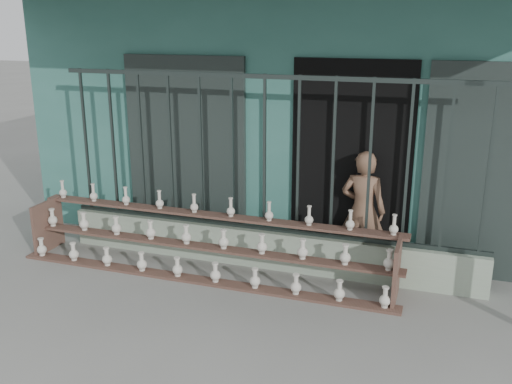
% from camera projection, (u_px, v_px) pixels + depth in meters
% --- Properties ---
extents(ground, '(60.00, 60.00, 0.00)m').
position_uv_depth(ground, '(224.00, 317.00, 5.62)').
color(ground, slate).
extents(workshop_building, '(7.40, 6.60, 3.21)m').
position_uv_depth(workshop_building, '(322.00, 99.00, 8.99)').
color(workshop_building, '#32695F').
rests_on(workshop_building, ground).
extents(parapet_wall, '(5.00, 0.20, 0.45)m').
position_uv_depth(parapet_wall, '(264.00, 248.00, 6.73)').
color(parapet_wall, '#91A28B').
rests_on(parapet_wall, ground).
extents(security_fence, '(5.00, 0.04, 1.80)m').
position_uv_depth(security_fence, '(265.00, 155.00, 6.41)').
color(security_fence, '#283330').
rests_on(security_fence, parapet_wall).
extents(shelf_rack, '(4.50, 0.68, 0.85)m').
position_uv_depth(shelf_rack, '(204.00, 244.00, 6.50)').
color(shelf_rack, brown).
rests_on(shelf_rack, ground).
extents(elderly_woman, '(0.54, 0.38, 1.41)m').
position_uv_depth(elderly_woman, '(363.00, 211.00, 6.54)').
color(elderly_woman, brown).
rests_on(elderly_woman, ground).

